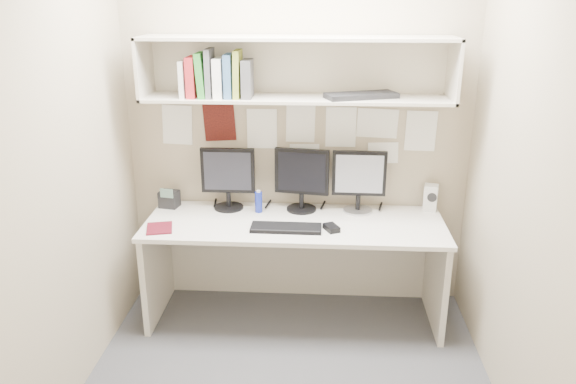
# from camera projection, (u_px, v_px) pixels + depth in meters

# --- Properties ---
(floor) EXTENTS (2.40, 2.00, 0.01)m
(floor) POSITION_uv_depth(u_px,v_px,m) (289.00, 373.00, 3.40)
(floor) COLOR #414145
(floor) RESTS_ON ground
(wall_back) EXTENTS (2.40, 0.02, 2.60)m
(wall_back) POSITION_uv_depth(u_px,v_px,m) (298.00, 126.00, 3.91)
(wall_back) COLOR tan
(wall_back) RESTS_ON ground
(wall_front) EXTENTS (2.40, 0.02, 2.60)m
(wall_front) POSITION_uv_depth(u_px,v_px,m) (272.00, 249.00, 2.03)
(wall_front) COLOR tan
(wall_front) RESTS_ON ground
(wall_left) EXTENTS (0.02, 2.00, 2.60)m
(wall_left) POSITION_uv_depth(u_px,v_px,m) (68.00, 164.00, 3.04)
(wall_left) COLOR tan
(wall_left) RESTS_ON ground
(wall_right) EXTENTS (0.02, 2.00, 2.60)m
(wall_right) POSITION_uv_depth(u_px,v_px,m) (521.00, 172.00, 2.90)
(wall_right) COLOR tan
(wall_right) RESTS_ON ground
(desk) EXTENTS (2.00, 0.70, 0.73)m
(desk) POSITION_uv_depth(u_px,v_px,m) (295.00, 270.00, 3.89)
(desk) COLOR silver
(desk) RESTS_ON floor
(overhead_hutch) EXTENTS (2.00, 0.38, 0.40)m
(overhead_hutch) POSITION_uv_depth(u_px,v_px,m) (297.00, 68.00, 3.64)
(overhead_hutch) COLOR beige
(overhead_hutch) RESTS_ON wall_back
(pinned_papers) EXTENTS (1.92, 0.01, 0.48)m
(pinned_papers) POSITION_uv_depth(u_px,v_px,m) (298.00, 133.00, 3.92)
(pinned_papers) COLOR white
(pinned_papers) RESTS_ON wall_back
(monitor_left) EXTENTS (0.38, 0.21, 0.44)m
(monitor_left) POSITION_uv_depth(u_px,v_px,m) (228.00, 176.00, 3.92)
(monitor_left) COLOR black
(monitor_left) RESTS_ON desk
(monitor_center) EXTENTS (0.38, 0.21, 0.44)m
(monitor_center) POSITION_uv_depth(u_px,v_px,m) (302.00, 177.00, 3.89)
(monitor_center) COLOR black
(monitor_center) RESTS_ON desk
(monitor_right) EXTENTS (0.37, 0.20, 0.43)m
(monitor_right) POSITION_uv_depth(u_px,v_px,m) (359.00, 179.00, 3.87)
(monitor_right) COLOR #A5A5AA
(monitor_right) RESTS_ON desk
(keyboard) EXTENTS (0.46, 0.17, 0.02)m
(keyboard) POSITION_uv_depth(u_px,v_px,m) (286.00, 228.00, 3.63)
(keyboard) COLOR black
(keyboard) RESTS_ON desk
(mouse) EXTENTS (0.12, 0.14, 0.04)m
(mouse) POSITION_uv_depth(u_px,v_px,m) (331.00, 228.00, 3.61)
(mouse) COLOR black
(mouse) RESTS_ON desk
(speaker) EXTENTS (0.11, 0.12, 0.19)m
(speaker) POSITION_uv_depth(u_px,v_px,m) (431.00, 198.00, 3.93)
(speaker) COLOR silver
(speaker) RESTS_ON desk
(blue_bottle) EXTENTS (0.05, 0.05, 0.16)m
(blue_bottle) POSITION_uv_depth(u_px,v_px,m) (259.00, 202.00, 3.90)
(blue_bottle) COLOR #152495
(blue_bottle) RESTS_ON desk
(maroon_notebook) EXTENTS (0.20, 0.23, 0.01)m
(maroon_notebook) POSITION_uv_depth(u_px,v_px,m) (159.00, 228.00, 3.64)
(maroon_notebook) COLOR #500D19
(maroon_notebook) RESTS_ON desk
(desk_phone) EXTENTS (0.15, 0.14, 0.15)m
(desk_phone) POSITION_uv_depth(u_px,v_px,m) (169.00, 199.00, 4.00)
(desk_phone) COLOR black
(desk_phone) RESTS_ON desk
(book_stack) EXTENTS (0.46, 0.19, 0.31)m
(book_stack) POSITION_uv_depth(u_px,v_px,m) (217.00, 76.00, 3.58)
(book_stack) COLOR silver
(book_stack) RESTS_ON overhead_hutch
(hutch_tray) EXTENTS (0.49, 0.32, 0.03)m
(hutch_tray) POSITION_uv_depth(u_px,v_px,m) (361.00, 95.00, 3.59)
(hutch_tray) COLOR black
(hutch_tray) RESTS_ON overhead_hutch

